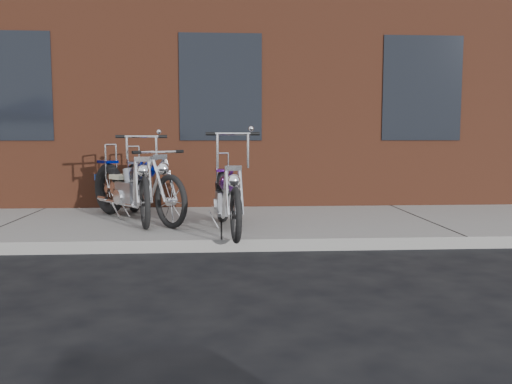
{
  "coord_description": "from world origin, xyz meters",
  "views": [
    {
      "loc": [
        0.01,
        -6.34,
        1.38
      ],
      "look_at": [
        0.46,
        0.8,
        0.64
      ],
      "focal_mm": 38.0,
      "sensor_mm": 36.0,
      "label": 1
    }
  ],
  "objects": [
    {
      "name": "chopper_third",
      "position": [
        -1.22,
        1.69,
        0.59
      ],
      "size": [
        0.8,
        2.4,
        1.24
      ],
      "rotation": [
        0.0,
        0.0,
        -1.33
      ],
      "color": "black",
      "rests_on": "sidewalk"
    },
    {
      "name": "chopper_purple",
      "position": [
        0.09,
        0.63,
        0.56
      ],
      "size": [
        0.55,
        2.27,
        1.27
      ],
      "rotation": [
        0.0,
        0.0,
        -1.48
      ],
      "color": "black",
      "rests_on": "sidewalk"
    },
    {
      "name": "building_brick",
      "position": [
        0.0,
        8.0,
        4.0
      ],
      "size": [
        22.0,
        10.0,
        8.0
      ],
      "primitive_type": "cube",
      "color": "brown",
      "rests_on": "ground"
    },
    {
      "name": "ground",
      "position": [
        0.0,
        0.0,
        0.0
      ],
      "size": [
        120.0,
        120.0,
        0.0
      ],
      "primitive_type": "plane",
      "color": "black",
      "rests_on": "ground"
    },
    {
      "name": "chopper_blue",
      "position": [
        -1.25,
        1.59,
        0.6
      ],
      "size": [
        1.65,
        2.05,
        1.09
      ],
      "rotation": [
        0.0,
        0.0,
        -0.9
      ],
      "color": "black",
      "rests_on": "sidewalk"
    },
    {
      "name": "sidewalk",
      "position": [
        0.0,
        1.5,
        0.07
      ],
      "size": [
        22.0,
        3.0,
        0.15
      ],
      "primitive_type": "cube",
      "color": "gray",
      "rests_on": "ground"
    }
  ]
}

